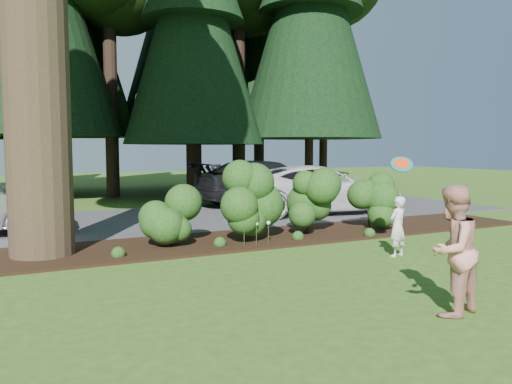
% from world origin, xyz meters
% --- Properties ---
extents(ground, '(80.00, 80.00, 0.00)m').
position_xyz_m(ground, '(0.00, 0.00, 0.00)').
color(ground, '#2F4F16').
rests_on(ground, ground).
extents(mulch_bed, '(16.00, 2.50, 0.05)m').
position_xyz_m(mulch_bed, '(0.00, 3.25, 0.03)').
color(mulch_bed, black).
rests_on(mulch_bed, ground).
extents(driveway, '(22.00, 6.00, 0.03)m').
position_xyz_m(driveway, '(0.00, 7.50, 0.01)').
color(driveway, '#38383A').
rests_on(driveway, ground).
extents(shrub_row, '(6.53, 1.60, 1.61)m').
position_xyz_m(shrub_row, '(0.77, 3.14, 0.81)').
color(shrub_row, '#1B3A11').
rests_on(shrub_row, ground).
extents(lily_cluster, '(0.69, 0.09, 0.57)m').
position_xyz_m(lily_cluster, '(-0.30, 2.40, 0.50)').
color(lily_cluster, '#1B3A11').
rests_on(lily_cluster, ground).
extents(car_white_suv, '(6.00, 3.35, 1.59)m').
position_xyz_m(car_white_suv, '(4.10, 6.66, 0.82)').
color(car_white_suv, silver).
rests_on(car_white_suv, driveway).
extents(car_dark_suv, '(5.99, 2.86, 1.69)m').
position_xyz_m(car_dark_suv, '(3.80, 9.80, 0.87)').
color(car_dark_suv, black).
rests_on(car_dark_suv, driveway).
extents(child, '(0.51, 0.40, 1.22)m').
position_xyz_m(child, '(1.81, 0.28, 0.61)').
color(child, silver).
rests_on(child, ground).
extents(adult, '(0.97, 0.84, 1.70)m').
position_xyz_m(adult, '(-0.02, -2.77, 0.85)').
color(adult, red).
rests_on(adult, ground).
extents(frisbee, '(0.52, 0.38, 0.44)m').
position_xyz_m(frisbee, '(2.07, 0.48, 1.85)').
color(frisbee, '#156F77').
rests_on(frisbee, ground).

